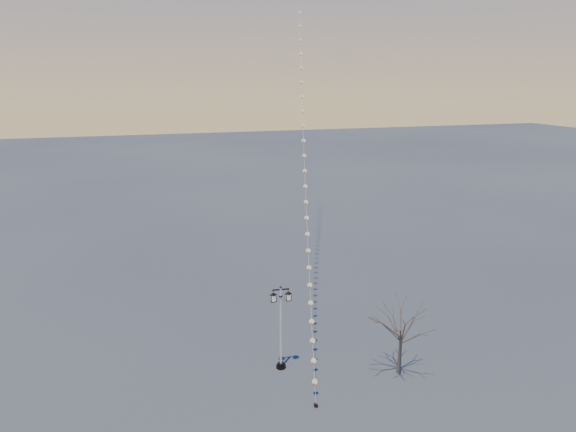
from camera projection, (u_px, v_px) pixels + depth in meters
name	position (u px, v px, depth m)	size (l,w,h in m)	color
ground	(329.00, 397.00, 29.00)	(300.00, 300.00, 0.00)	#434544
street_lamp	(281.00, 324.00, 31.18)	(1.39, 0.61, 5.51)	black
bare_tree	(402.00, 326.00, 30.60)	(2.74, 2.74, 4.55)	#4F4436
kite_train	(303.00, 60.00, 41.01)	(10.84, 36.05, 38.28)	black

